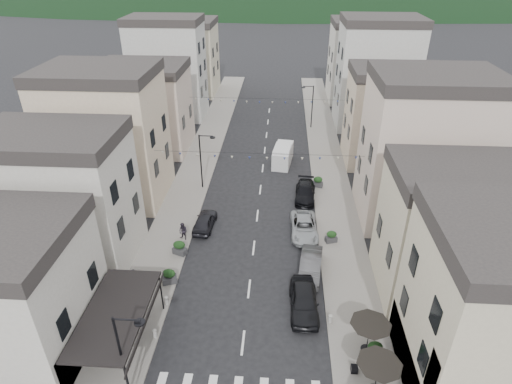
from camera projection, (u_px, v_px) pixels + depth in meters
sidewalk_left at (200, 162)px, 50.34m from camera, size 4.00×76.00×0.12m
sidewalk_right at (328, 166)px, 49.50m from camera, size 4.00×76.00×0.12m
boutique_awning at (120, 314)px, 25.44m from camera, size 3.77×7.50×3.28m
buildings_row_left at (149, 96)px, 52.69m from camera, size 10.20×54.16×14.00m
buildings_row_right at (389, 102)px, 49.97m from camera, size 10.20×54.16×14.50m
cafe_terrace at (379, 367)px, 23.07m from camera, size 2.50×8.10×2.53m
streetlamp_left_near at (125, 349)px, 22.47m from camera, size 1.70×0.56×6.00m
streetlamp_left_far at (203, 156)px, 43.24m from camera, size 1.70×0.56×6.00m
streetlamp_right_far at (310, 102)px, 58.17m from camera, size 1.70×0.56×6.00m
bollards at (242, 344)px, 26.81m from camera, size 11.66×10.26×0.60m
bunting_near at (258, 157)px, 38.48m from camera, size 19.00×0.28×0.62m
bunting_far at (266, 101)px, 52.33m from camera, size 19.00×0.28×0.62m
parked_car_a at (304, 301)px, 29.57m from camera, size 2.07×4.86×1.64m
parked_car_b at (311, 265)px, 32.94m from camera, size 2.16×4.74×1.51m
parked_car_c at (304, 227)px, 37.56m from camera, size 2.48×5.08×1.39m
parked_car_d at (305, 192)px, 42.90m from camera, size 2.24×4.89×1.39m
parked_car_e at (205, 221)px, 38.37m from camera, size 1.92×4.17×1.38m
delivery_van at (283, 155)px, 49.63m from camera, size 2.51×4.97×2.28m
pedestrian_a at (134, 281)px, 30.94m from camera, size 0.79×0.61×1.92m
pedestrian_b at (183, 231)px, 36.57m from camera, size 0.97×0.88×1.64m
planter_la at (169, 276)px, 31.90m from camera, size 1.24×0.94×1.23m
planter_lb at (179, 248)px, 34.93m from camera, size 1.27×0.99×1.25m
planter_ra at (375, 349)px, 26.17m from camera, size 1.13×0.80×1.14m
planter_rb at (331, 237)px, 36.39m from camera, size 1.10×0.82×1.09m
planter_rc at (318, 182)px, 44.80m from camera, size 1.15×0.79×1.18m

